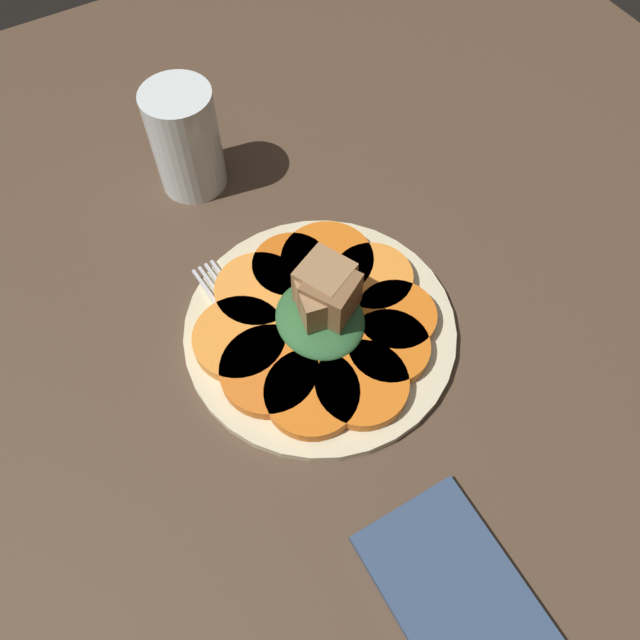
{
  "coord_description": "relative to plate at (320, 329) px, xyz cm",
  "views": [
    {
      "loc": [
        24.92,
        -14.42,
        52.52
      ],
      "look_at": [
        0.0,
        0.0,
        4.1
      ],
      "focal_mm": 35.0,
      "sensor_mm": 36.0,
      "label": 1
    }
  ],
  "objects": [
    {
      "name": "napkin",
      "position": [
        25.29,
        -2.59,
        -0.12
      ],
      "size": [
        16.02,
        9.61,
        0.8
      ],
      "color": "#334766",
      "rests_on": "table_slab"
    },
    {
      "name": "table_slab",
      "position": [
        0.0,
        0.0,
        -1.52
      ],
      "size": [
        120.0,
        120.0,
        2.0
      ],
      "primitive_type": "cube",
      "color": "#4C3828",
      "rests_on": "ground"
    },
    {
      "name": "center_pile",
      "position": [
        -0.19,
        0.49,
        3.42
      ],
      "size": [
        8.79,
        7.97,
        6.45
      ],
      "color": "#2D6033",
      "rests_on": "plate"
    },
    {
      "name": "carrot_slice_0",
      "position": [
        -6.73,
        0.68,
        1.2
      ],
      "size": [
        7.44,
        7.44,
        1.23
      ],
      "primitive_type": "cylinder",
      "color": "orange",
      "rests_on": "plate"
    },
    {
      "name": "carrot_slice_6",
      "position": [
        5.35,
        3.95,
        1.2
      ],
      "size": [
        7.38,
        7.38,
        1.23
      ],
      "primitive_type": "cylinder",
      "color": "orange",
      "rests_on": "plate"
    },
    {
      "name": "carrot_slice_9",
      "position": [
        -5.57,
        4.02,
        1.2
      ],
      "size": [
        8.97,
        8.97,
        1.23
      ],
      "primitive_type": "cylinder",
      "color": "orange",
      "rests_on": "plate"
    },
    {
      "name": "carrot_slice_8",
      "position": [
        -1.68,
        6.75,
        1.2
      ],
      "size": [
        7.63,
        7.63,
        1.23
      ],
      "primitive_type": "cylinder",
      "color": "orange",
      "rests_on": "plate"
    },
    {
      "name": "carrot_slice_1",
      "position": [
        -5.84,
        -3.29,
        1.2
      ],
      "size": [
        8.19,
        8.19,
        1.23
      ],
      "primitive_type": "cylinder",
      "color": "orange",
      "rests_on": "plate"
    },
    {
      "name": "carrot_slice_4",
      "position": [
        5.76,
        -4.13,
        1.2
      ],
      "size": [
        8.22,
        8.22,
        1.23
      ],
      "primitive_type": "cylinder",
      "color": "orange",
      "rests_on": "plate"
    },
    {
      "name": "fork",
      "position": [
        -2.18,
        -5.87,
        0.78
      ],
      "size": [
        19.54,
        3.23,
        0.4
      ],
      "rotation": [
        0.0,
        0.0,
        0.08
      ],
      "color": "silver",
      "rests_on": "plate"
    },
    {
      "name": "water_glass",
      "position": [
        -23.23,
        -2.26,
        5.21
      ],
      "size": [
        7.04,
        7.04,
        11.46
      ],
      "color": "silver",
      "rests_on": "table_slab"
    },
    {
      "name": "carrot_slice_3",
      "position": [
        2.02,
        -6.27,
        1.2
      ],
      "size": [
        8.65,
        8.65,
        1.23
      ],
      "primitive_type": "cylinder",
      "color": "orange",
      "rests_on": "plate"
    },
    {
      "name": "carrot_slice_2",
      "position": [
        -2.11,
        -7.1,
        1.2
      ],
      "size": [
        8.41,
        8.41,
        1.23
      ],
      "primitive_type": "cylinder",
      "color": "orange",
      "rests_on": "plate"
    },
    {
      "name": "carrot_slice_7",
      "position": [
        2.98,
        6.32,
        1.2
      ],
      "size": [
        7.38,
        7.38,
        1.23
      ],
      "primitive_type": "cylinder",
      "color": "orange",
      "rests_on": "plate"
    },
    {
      "name": "plate",
      "position": [
        0.0,
        0.0,
        0.0
      ],
      "size": [
        25.07,
        25.07,
        1.05
      ],
      "color": "beige",
      "rests_on": "table_slab"
    },
    {
      "name": "carrot_slice_5",
      "position": [
        7.15,
        -0.11,
        1.2
      ],
      "size": [
        8.14,
        8.14,
        1.23
      ],
      "primitive_type": "cylinder",
      "color": "orange",
      "rests_on": "plate"
    }
  ]
}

